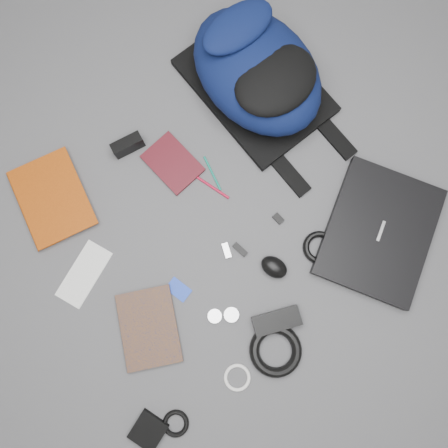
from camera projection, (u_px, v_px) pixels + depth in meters
ground at (224, 225)px, 1.39m from camera, size 4.00×4.00×0.00m
backpack at (257, 71)px, 1.36m from camera, size 0.37×0.54×0.22m
laptop at (379, 232)px, 1.37m from camera, size 0.50×0.47×0.04m
textbook_red at (22, 212)px, 1.38m from camera, size 0.26×0.32×0.03m
comic_book at (121, 334)px, 1.33m from camera, size 0.26×0.29×0.02m
envelope at (84, 274)px, 1.37m from camera, size 0.22×0.16×0.00m
dvd_case at (173, 163)px, 1.42m from camera, size 0.14×0.19×0.01m
compact_camera at (128, 145)px, 1.41m from camera, size 0.11×0.05×0.06m
sticker_disc at (182, 168)px, 1.42m from camera, size 0.07×0.07×0.00m
pen_teal at (212, 173)px, 1.42m from camera, size 0.03×0.12×0.01m
pen_red at (209, 185)px, 1.41m from camera, size 0.06×0.15×0.01m
id_badge at (179, 290)px, 1.36m from camera, size 0.06×0.08×0.00m
usb_black at (240, 250)px, 1.38m from camera, size 0.03×0.05×0.01m
usb_silver at (227, 250)px, 1.37m from camera, size 0.04×0.05×0.01m
key_fob at (278, 219)px, 1.39m from camera, size 0.02×0.04×0.01m
mouse at (274, 267)px, 1.35m from camera, size 0.09×0.10×0.05m
headphone_left at (215, 316)px, 1.34m from camera, size 0.05×0.05×0.01m
headphone_right at (231, 315)px, 1.34m from camera, size 0.05×0.05×0.01m
cable_coil at (320, 248)px, 1.37m from camera, size 0.12×0.12×0.02m
power_brick at (277, 321)px, 1.33m from camera, size 0.16×0.11×0.04m
power_cord_coil at (276, 350)px, 1.31m from camera, size 0.20×0.20×0.03m
pouch at (148, 431)px, 1.28m from camera, size 0.11×0.11×0.02m
earbud_coil at (176, 423)px, 1.29m from camera, size 0.09×0.09×0.01m
white_cable_coil at (237, 378)px, 1.31m from camera, size 0.09×0.09×0.01m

